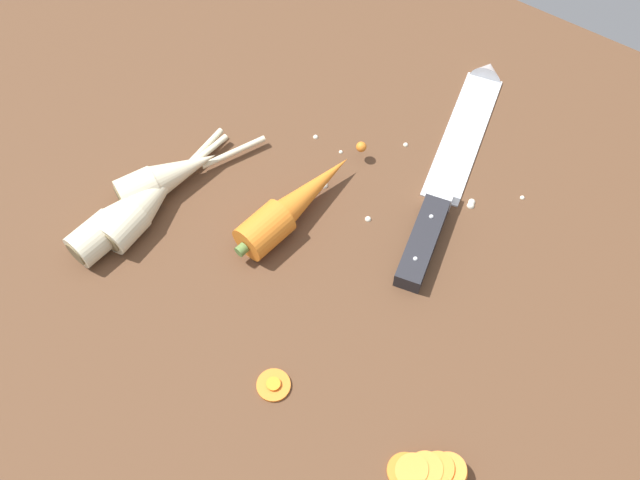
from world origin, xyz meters
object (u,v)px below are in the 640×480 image
(parsnip_front, at_px, (148,201))
(carrot_slice_stray_near, at_px, (273,385))
(chefs_knife, at_px, (454,160))
(parsnip_mid_right, at_px, (168,176))
(parsnip_mid_left, at_px, (128,212))
(carrot_slice_stack, at_px, (426,471))
(whole_carrot, at_px, (294,205))

(parsnip_front, bearing_deg, carrot_slice_stray_near, -21.34)
(carrot_slice_stray_near, bearing_deg, chefs_knife, 86.98)
(parsnip_mid_right, height_order, carrot_slice_stray_near, parsnip_mid_right)
(parsnip_mid_right, xyz_separation_m, carrot_slice_stray_near, (0.23, -0.13, -0.02))
(parsnip_mid_right, relative_size, carrot_slice_stray_near, 5.11)
(parsnip_mid_left, height_order, carrot_slice_stack, parsnip_mid_left)
(whole_carrot, xyz_separation_m, carrot_slice_stray_near, (0.10, -0.17, -0.02))
(parsnip_front, relative_size, carrot_slice_stray_near, 5.82)
(parsnip_front, bearing_deg, parsnip_mid_right, 93.67)
(carrot_slice_stack, bearing_deg, chefs_knife, 114.10)
(parsnip_mid_right, bearing_deg, carrot_slice_stack, -16.81)
(parsnip_mid_right, distance_m, carrot_slice_stray_near, 0.27)
(chefs_knife, xyz_separation_m, carrot_slice_stack, (0.15, -0.33, 0.00))
(chefs_knife, height_order, carrot_slice_stack, chefs_knife)
(parsnip_mid_left, bearing_deg, parsnip_mid_right, 83.62)
(carrot_slice_stray_near, bearing_deg, carrot_slice_stack, 2.97)
(parsnip_mid_left, bearing_deg, carrot_slice_stack, -8.37)
(carrot_slice_stray_near, bearing_deg, whole_carrot, 118.60)
(carrot_slice_stack, distance_m, carrot_slice_stray_near, 0.16)
(parsnip_mid_left, height_order, carrot_slice_stray_near, parsnip_mid_left)
(whole_carrot, height_order, carrot_slice_stack, whole_carrot)
(whole_carrot, bearing_deg, parsnip_front, -148.41)
(chefs_knife, distance_m, carrot_slice_stack, 0.36)
(parsnip_front, relative_size, carrot_slice_stack, 2.87)
(carrot_slice_stack, bearing_deg, parsnip_front, 168.29)
(whole_carrot, distance_m, parsnip_front, 0.16)
(parsnip_front, relative_size, parsnip_mid_left, 0.88)
(parsnip_front, distance_m, parsnip_mid_left, 0.02)
(chefs_knife, height_order, parsnip_front, parsnip_front)
(chefs_knife, bearing_deg, parsnip_mid_left, -134.04)
(chefs_knife, height_order, parsnip_mid_right, parsnip_mid_right)
(chefs_knife, bearing_deg, whole_carrot, -125.03)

